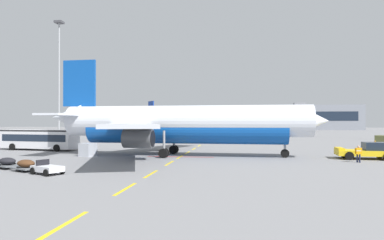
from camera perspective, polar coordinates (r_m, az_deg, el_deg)
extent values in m
plane|color=slate|center=(60.02, 22.50, -4.28)|extent=(400.00, 400.00, 0.00)
cube|color=yellow|center=(15.39, -20.59, -16.10)|extent=(0.24, 4.00, 0.01)
cube|color=yellow|center=(22.01, -11.10, -11.28)|extent=(0.24, 4.00, 0.01)
cube|color=yellow|center=(27.76, -6.91, -8.98)|extent=(0.24, 4.00, 0.01)
cube|color=yellow|center=(34.68, -3.82, -7.24)|extent=(0.24, 4.00, 0.01)
cube|color=yellow|center=(40.57, -2.05, -6.23)|extent=(0.24, 4.00, 0.01)
cube|color=yellow|center=(46.20, -0.79, -5.50)|extent=(0.24, 4.00, 0.01)
cube|color=yellow|center=(52.80, 0.33, -4.85)|extent=(0.24, 4.00, 0.01)
cube|color=yellow|center=(59.65, 1.23, -4.32)|extent=(0.24, 4.00, 0.01)
cube|color=yellow|center=(67.02, 1.99, -3.88)|extent=(0.24, 4.00, 0.01)
cube|color=yellow|center=(72.57, 2.46, -3.60)|extent=(0.24, 4.00, 0.01)
cube|color=yellow|center=(78.59, 2.90, -3.35)|extent=(0.24, 4.00, 0.01)
cube|color=yellow|center=(85.85, 3.34, -3.09)|extent=(0.24, 4.00, 0.01)
cube|color=yellow|center=(91.82, 3.65, -2.91)|extent=(0.24, 4.00, 0.01)
cube|color=yellow|center=(97.84, 3.92, -2.75)|extent=(0.24, 4.00, 0.01)
cube|color=yellow|center=(104.46, 4.19, -2.59)|extent=(0.24, 4.00, 0.01)
cube|color=#B21414|center=(40.83, -1.98, -6.19)|extent=(8.00, 0.40, 0.01)
cylinder|color=silver|center=(41.71, -1.17, -0.15)|extent=(30.20, 4.68, 3.80)
cylinder|color=#0F479E|center=(41.72, -1.17, -1.59)|extent=(24.59, 4.21, 3.50)
cone|color=silver|center=(41.58, 19.65, -0.14)|extent=(3.61, 3.82, 3.72)
cone|color=silver|center=(47.30, -20.25, 0.42)|extent=(4.29, 3.35, 3.23)
cube|color=#192333|center=(41.41, 18.22, 0.78)|extent=(1.68, 2.90, 0.60)
cube|color=#0F479E|center=(46.71, -18.37, 5.87)|extent=(4.41, 0.49, 6.00)
cube|color=silver|center=(49.61, -17.35, 0.72)|extent=(3.39, 6.49, 0.24)
cube|color=silver|center=(44.01, -21.15, 0.85)|extent=(3.39, 6.49, 0.24)
cube|color=#B7BCC6|center=(50.86, -3.75, -0.71)|extent=(10.56, 17.59, 0.36)
cube|color=#B7BCC6|center=(34.56, -10.35, -0.91)|extent=(9.72, 17.66, 0.36)
cylinder|color=#4C4F54|center=(48.02, -4.76, -2.47)|extent=(3.26, 2.19, 2.10)
cylinder|color=black|center=(47.65, -2.90, -2.49)|extent=(0.17, 1.79, 1.79)
cylinder|color=#4C4F54|center=(37.49, -8.99, -3.08)|extent=(3.26, 2.19, 2.10)
cylinder|color=black|center=(37.00, -6.64, -3.12)|extent=(0.17, 1.79, 1.79)
cylinder|color=gray|center=(41.22, 15.33, -3.58)|extent=(0.28, 0.28, 2.67)
cylinder|color=black|center=(41.32, 15.34, -5.43)|extent=(1.00, 0.31, 0.99)
cylinder|color=gray|center=(44.73, -3.05, -3.30)|extent=(0.28, 0.28, 2.61)
cylinder|color=black|center=(45.16, -2.96, -4.93)|extent=(1.11, 0.38, 1.10)
cylinder|color=black|center=(44.48, -3.16, -5.00)|extent=(1.11, 0.38, 1.10)
cylinder|color=gray|center=(39.68, -4.72, -3.68)|extent=(0.28, 0.28, 2.61)
cylinder|color=black|center=(40.12, -4.60, -5.51)|extent=(1.11, 0.38, 1.10)
cylinder|color=black|center=(39.45, -4.85, -5.60)|extent=(1.11, 0.38, 1.10)
cube|color=yellow|center=(43.02, 26.99, -4.93)|extent=(6.18, 3.21, 0.60)
cube|color=#192333|center=(43.26, 28.37, -3.90)|extent=(2.54, 2.29, 0.90)
cube|color=yellow|center=(42.39, 23.53, -4.43)|extent=(0.87, 2.56, 0.24)
sphere|color=orange|center=(43.23, 28.37, -3.17)|extent=(0.16, 0.16, 0.16)
cylinder|color=black|center=(41.23, 24.90, -5.48)|extent=(0.93, 0.46, 0.90)
cylinder|color=black|center=(43.96, 24.09, -5.16)|extent=(0.93, 0.46, 0.90)
cylinder|color=black|center=(44.91, 28.91, -5.04)|extent=(0.93, 0.46, 0.90)
cylinder|color=silver|center=(127.05, -4.04, -0.17)|extent=(23.38, 26.23, 3.94)
cylinder|color=navy|center=(127.05, -4.04, -0.66)|extent=(19.35, 21.62, 3.63)
cone|color=silver|center=(113.59, -0.26, -0.16)|extent=(5.30, 5.27, 3.86)
cone|color=silver|center=(141.61, -7.21, 0.02)|extent=(5.38, 5.49, 3.35)
cube|color=#192333|center=(114.51, -0.55, 0.19)|extent=(3.32, 3.19, 0.62)
cube|color=navy|center=(140.07, -6.89, 1.90)|extent=(3.26, 3.70, 6.23)
cube|color=silver|center=(142.09, -5.81, 0.13)|extent=(7.20, 6.85, 0.25)
cube|color=silver|center=(139.22, -8.25, 0.14)|extent=(7.20, 6.85, 0.25)
cube|color=#B7BCC6|center=(135.02, -1.59, -0.39)|extent=(18.24, 11.09, 0.37)
cube|color=#B7BCC6|center=(126.81, -8.44, -0.39)|extent=(13.12, 17.77, 0.37)
cylinder|color=#4C4F54|center=(133.58, -2.77, -1.03)|extent=(3.82, 3.94, 2.18)
cylinder|color=black|center=(132.14, -2.41, -1.04)|extent=(1.48, 1.30, 1.85)
cylinder|color=#4C4F54|center=(128.27, -7.20, -1.06)|extent=(3.82, 3.94, 2.18)
cylinder|color=black|center=(126.78, -6.87, -1.07)|extent=(1.48, 1.30, 1.85)
cylinder|color=gray|center=(116.38, -1.12, -1.42)|extent=(0.29, 0.29, 2.77)
cylinder|color=black|center=(116.42, -1.13, -2.10)|extent=(0.89, 0.97, 1.03)
cylinder|color=gray|center=(130.19, -3.44, -1.29)|extent=(0.29, 0.29, 2.71)
cylinder|color=black|center=(130.39, -3.30, -1.88)|extent=(1.02, 1.10, 1.14)
cylinder|color=black|center=(130.04, -3.58, -1.89)|extent=(1.02, 1.10, 1.14)
cylinder|color=gray|center=(127.64, -5.55, -1.31)|extent=(0.29, 0.29, 2.71)
cylinder|color=black|center=(127.83, -5.41, -1.92)|extent=(1.02, 1.10, 1.14)
cylinder|color=black|center=(127.50, -5.70, -1.92)|extent=(1.02, 1.10, 1.14)
cube|color=silver|center=(55.15, -24.23, -2.92)|extent=(12.26, 4.37, 2.70)
cube|color=#192333|center=(55.14, -24.23, -2.71)|extent=(11.32, 4.28, 1.00)
cube|color=black|center=(55.11, -24.22, -1.64)|extent=(12.28, 4.39, 0.20)
cylinder|color=black|center=(53.75, -19.97, -4.22)|extent=(1.04, 0.46, 1.00)
cylinder|color=black|center=(51.60, -21.75, -4.38)|extent=(1.04, 0.46, 1.00)
cylinder|color=black|center=(58.60, -26.06, -3.88)|extent=(1.04, 0.46, 1.00)
cylinder|color=black|center=(56.64, -27.90, -4.00)|extent=(1.04, 0.46, 1.00)
cube|color=#192333|center=(59.02, 28.61, -2.69)|extent=(1.14, 1.62, 0.64)
cylinder|color=black|center=(57.63, 29.50, -3.95)|extent=(0.95, 0.77, 0.96)
cube|color=silver|center=(29.68, -23.09, -7.51)|extent=(2.95, 2.39, 0.44)
cube|color=black|center=(30.18, -23.76, -6.62)|extent=(0.60, 1.06, 0.56)
cylinder|color=black|center=(29.35, -20.95, -7.95)|extent=(0.58, 0.41, 0.56)
cylinder|color=black|center=(28.57, -23.27, -8.15)|extent=(0.58, 0.41, 0.56)
cylinder|color=black|center=(30.84, -22.92, -7.57)|extent=(0.58, 0.41, 0.56)
cylinder|color=black|center=(30.10, -25.17, -7.75)|extent=(0.58, 0.41, 0.56)
cube|color=slate|center=(32.33, -26.11, -7.23)|extent=(2.81, 2.40, 0.12)
ellipsoid|color=#4C2D19|center=(32.28, -26.10, -6.56)|extent=(2.16, 1.87, 0.64)
cylinder|color=black|center=(32.67, -25.07, -7.26)|extent=(0.46, 0.32, 0.44)
cylinder|color=black|center=(32.00, -27.16, -7.40)|extent=(0.46, 0.32, 0.44)
cube|color=slate|center=(34.94, -28.58, -6.70)|extent=(2.81, 2.40, 0.12)
ellipsoid|color=black|center=(34.90, -28.58, -6.08)|extent=(2.16, 1.87, 0.64)
cylinder|color=black|center=(35.26, -27.60, -6.74)|extent=(0.46, 0.32, 0.44)
cylinder|color=black|center=(34.64, -29.58, -6.85)|extent=(0.46, 0.32, 0.44)
cylinder|color=#191E38|center=(39.12, 25.98, -5.79)|extent=(0.16, 0.16, 0.86)
cylinder|color=#191E38|center=(39.05, 26.32, -5.80)|extent=(0.16, 0.16, 0.86)
cube|color=orange|center=(39.02, 26.15, -4.69)|extent=(0.53, 0.28, 0.65)
cube|color=silver|center=(39.02, 26.15, -4.65)|extent=(0.54, 0.29, 0.06)
sphere|color=tan|center=(38.99, 26.15, -4.05)|extent=(0.23, 0.23, 0.23)
cylinder|color=orange|center=(38.93, 25.72, -4.66)|extent=(0.09, 0.09, 0.58)
cylinder|color=orange|center=(39.11, 26.58, -4.63)|extent=(0.09, 0.09, 0.58)
cube|color=#B7BCC6|center=(43.15, -17.08, -4.80)|extent=(1.98, 1.96, 1.60)
cube|color=silver|center=(43.15, -17.08, -4.80)|extent=(1.56, 0.51, 1.36)
cylinder|color=slate|center=(84.92, -21.43, -2.90)|extent=(0.70, 0.70, 0.60)
cylinder|color=#9EA0A5|center=(85.35, -21.41, 6.04)|extent=(0.36, 0.36, 27.16)
cube|color=#3F3F44|center=(87.95, -21.40, 15.03)|extent=(1.80, 1.80, 0.50)
cube|color=gray|center=(189.81, 13.77, 0.38)|extent=(85.87, 19.98, 12.81)
cube|color=#192333|center=(179.82, 14.09, 0.62)|extent=(79.00, 0.12, 4.61)
cube|color=gray|center=(191.73, 17.60, 2.54)|extent=(6.00, 5.00, 1.60)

